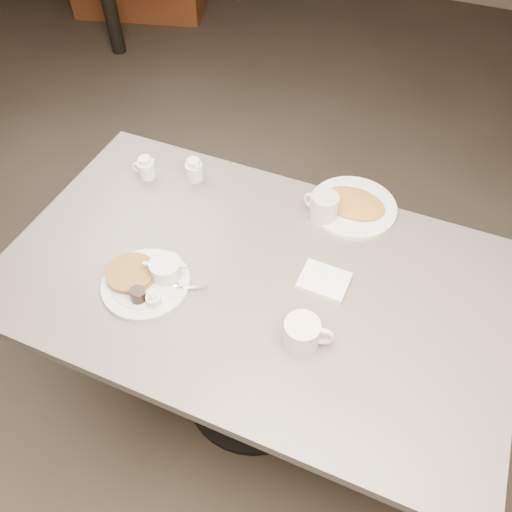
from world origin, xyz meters
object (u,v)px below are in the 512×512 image
at_px(diner_table, 254,308).
at_px(coffee_mug_far, 323,208).
at_px(creamer_right, 194,170).
at_px(creamer_left, 146,168).
at_px(hash_plate, 353,205).
at_px(main_plate, 147,279).
at_px(coffee_mug_near, 303,334).

relative_size(diner_table, coffee_mug_far, 11.26).
bearing_deg(diner_table, coffee_mug_far, 69.57).
bearing_deg(creamer_right, creamer_left, -160.56).
xyz_separation_m(creamer_right, hash_plate, (0.55, 0.07, -0.02)).
bearing_deg(coffee_mug_far, diner_table, -110.43).
xyz_separation_m(main_plate, coffee_mug_far, (0.39, 0.45, 0.03)).
xyz_separation_m(coffee_mug_far, creamer_right, (-0.47, 0.02, -0.01)).
xyz_separation_m(coffee_mug_near, hash_plate, (-0.02, 0.55, -0.03)).
height_order(main_plate, coffee_mug_far, coffee_mug_far).
relative_size(coffee_mug_far, creamer_right, 1.65).
distance_m(coffee_mug_far, creamer_left, 0.64).
bearing_deg(coffee_mug_near, creamer_right, 139.99).
bearing_deg(coffee_mug_far, hash_plate, 47.07).
height_order(main_plate, creamer_right, creamer_right).
height_order(diner_table, coffee_mug_far, coffee_mug_far).
distance_m(creamer_right, hash_plate, 0.56).
xyz_separation_m(coffee_mug_far, hash_plate, (0.08, 0.09, -0.04)).
distance_m(main_plate, hash_plate, 0.71).
bearing_deg(hash_plate, diner_table, -116.29).
height_order(coffee_mug_near, creamer_right, coffee_mug_near).
height_order(coffee_mug_far, hash_plate, coffee_mug_far).
xyz_separation_m(creamer_left, creamer_right, (0.16, 0.06, -0.00)).
bearing_deg(coffee_mug_near, diner_table, 142.96).
height_order(diner_table, hash_plate, hash_plate).
xyz_separation_m(coffee_mug_near, creamer_right, (-0.57, 0.48, -0.01)).
bearing_deg(creamer_left, creamer_right, 19.44).
distance_m(coffee_mug_near, creamer_left, 0.84).
distance_m(coffee_mug_far, hash_plate, 0.12).
relative_size(main_plate, creamer_right, 4.21).
xyz_separation_m(diner_table, coffee_mug_far, (0.11, 0.30, 0.22)).
relative_size(diner_table, creamer_left, 17.17).
height_order(creamer_left, hash_plate, creamer_left).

